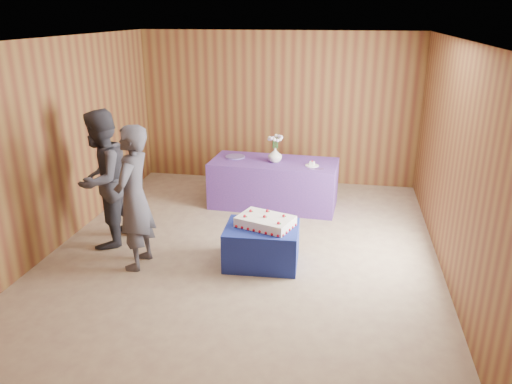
% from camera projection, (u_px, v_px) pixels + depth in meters
% --- Properties ---
extents(ground, '(6.00, 6.00, 0.00)m').
position_uv_depth(ground, '(245.00, 250.00, 6.66)').
color(ground, gray).
rests_on(ground, ground).
extents(room_shell, '(5.04, 6.04, 2.72)m').
position_uv_depth(room_shell, '(244.00, 116.00, 6.05)').
color(room_shell, brown).
rests_on(room_shell, ground).
extents(cake_table, '(0.93, 0.74, 0.50)m').
position_uv_depth(cake_table, '(262.00, 245.00, 6.23)').
color(cake_table, navy).
rests_on(cake_table, ground).
extents(serving_table, '(2.04, 1.00, 0.75)m').
position_uv_depth(serving_table, '(274.00, 183.00, 8.08)').
color(serving_table, '#63338D').
rests_on(serving_table, ground).
extents(sheet_cake, '(0.80, 0.66, 0.16)m').
position_uv_depth(sheet_cake, '(265.00, 221.00, 6.15)').
color(sheet_cake, silver).
rests_on(sheet_cake, cake_table).
extents(vase, '(0.25, 0.25, 0.23)m').
position_uv_depth(vase, '(275.00, 155.00, 7.87)').
color(vase, silver).
rests_on(vase, serving_table).
extents(flower_spray, '(0.24, 0.24, 0.19)m').
position_uv_depth(flower_spray, '(275.00, 138.00, 7.78)').
color(flower_spray, '#245A25').
rests_on(flower_spray, vase).
extents(platter, '(0.33, 0.33, 0.02)m').
position_uv_depth(platter, '(235.00, 157.00, 8.16)').
color(platter, '#594992').
rests_on(platter, serving_table).
extents(plate, '(0.28, 0.28, 0.01)m').
position_uv_depth(plate, '(312.00, 166.00, 7.70)').
color(plate, white).
rests_on(plate, serving_table).
extents(cake_slice, '(0.08, 0.08, 0.08)m').
position_uv_depth(cake_slice, '(312.00, 163.00, 7.69)').
color(cake_slice, silver).
rests_on(cake_slice, plate).
extents(knife, '(0.26, 0.08, 0.00)m').
position_uv_depth(knife, '(315.00, 169.00, 7.55)').
color(knife, '#AFB0B4').
rests_on(knife, serving_table).
extents(guest_left, '(0.44, 0.66, 1.79)m').
position_uv_depth(guest_left, '(134.00, 198.00, 5.97)').
color(guest_left, '#3E3D48').
rests_on(guest_left, ground).
extents(guest_right, '(0.77, 0.95, 1.84)m').
position_uv_depth(guest_right, '(102.00, 179.00, 6.55)').
color(guest_right, '#32323C').
rests_on(guest_right, ground).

